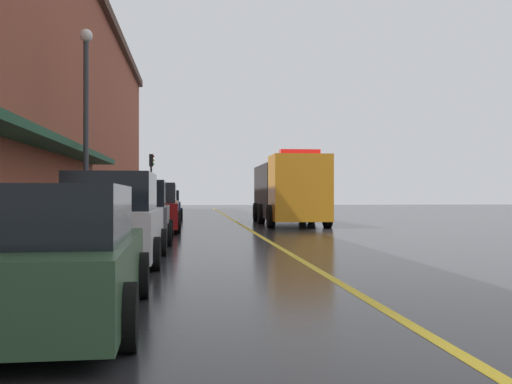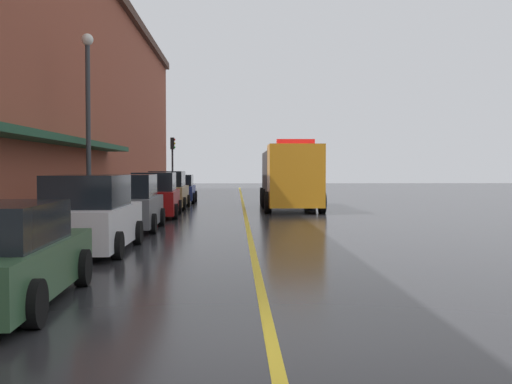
{
  "view_description": "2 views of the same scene",
  "coord_description": "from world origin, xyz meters",
  "px_view_note": "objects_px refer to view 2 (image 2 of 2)",
  "views": [
    {
      "loc": [
        -2.42,
        -4.76,
        1.44
      ],
      "look_at": [
        -0.19,
        15.99,
        1.53
      ],
      "focal_mm": 43.07,
      "sensor_mm": 36.0,
      "label": 1
    },
    {
      "loc": [
        -0.42,
        -7.08,
        2.04
      ],
      "look_at": [
        0.46,
        20.11,
        1.03
      ],
      "focal_mm": 43.85,
      "sensor_mm": 36.0,
      "label": 2
    }
  ],
  "objects_px": {
    "parking_meter_0": "(86,199)",
    "traffic_light_near": "(173,154)",
    "parked_car_5": "(179,189)",
    "parked_car_3": "(155,196)",
    "parked_car_2": "(128,204)",
    "parking_meter_1": "(129,190)",
    "parked_car_1": "(90,216)",
    "utility_truck": "(290,177)",
    "street_lamp_left": "(88,106)",
    "parked_car_4": "(168,191)"
  },
  "relations": [
    {
      "from": "parked_car_2",
      "to": "street_lamp_left",
      "type": "xyz_separation_m",
      "value": [
        -1.93,
        2.71,
        3.54
      ]
    },
    {
      "from": "traffic_light_near",
      "to": "parking_meter_0",
      "type": "bearing_deg",
      "value": -90.13
    },
    {
      "from": "parked_car_3",
      "to": "parked_car_5",
      "type": "bearing_deg",
      "value": -2.08
    },
    {
      "from": "parked_car_4",
      "to": "street_lamp_left",
      "type": "height_order",
      "value": "street_lamp_left"
    },
    {
      "from": "parked_car_1",
      "to": "parked_car_2",
      "type": "height_order",
      "value": "parked_car_1"
    },
    {
      "from": "parked_car_3",
      "to": "traffic_light_near",
      "type": "bearing_deg",
      "value": 1.65
    },
    {
      "from": "parked_car_2",
      "to": "street_lamp_left",
      "type": "height_order",
      "value": "street_lamp_left"
    },
    {
      "from": "parked_car_1",
      "to": "parking_meter_1",
      "type": "xyz_separation_m",
      "value": [
        -1.34,
        13.51,
        0.18
      ]
    },
    {
      "from": "parking_meter_1",
      "to": "parked_car_2",
      "type": "bearing_deg",
      "value": -80.54
    },
    {
      "from": "parked_car_1",
      "to": "street_lamp_left",
      "type": "xyz_separation_m",
      "value": [
        -1.94,
        8.22,
        3.52
      ]
    },
    {
      "from": "utility_truck",
      "to": "parking_meter_0",
      "type": "xyz_separation_m",
      "value": [
        -7.68,
        -10.97,
        -0.56
      ]
    },
    {
      "from": "parked_car_5",
      "to": "traffic_light_near",
      "type": "height_order",
      "value": "traffic_light_near"
    },
    {
      "from": "parking_meter_0",
      "to": "parked_car_5",
      "type": "bearing_deg",
      "value": 85.14
    },
    {
      "from": "parking_meter_0",
      "to": "traffic_light_near",
      "type": "height_order",
      "value": "traffic_light_near"
    },
    {
      "from": "parked_car_5",
      "to": "parking_meter_1",
      "type": "height_order",
      "value": "parked_car_5"
    },
    {
      "from": "parked_car_1",
      "to": "traffic_light_near",
      "type": "relative_size",
      "value": 1.07
    },
    {
      "from": "parking_meter_0",
      "to": "street_lamp_left",
      "type": "relative_size",
      "value": 0.19
    },
    {
      "from": "parked_car_2",
      "to": "parking_meter_1",
      "type": "height_order",
      "value": "parked_car_2"
    },
    {
      "from": "parked_car_2",
      "to": "parked_car_4",
      "type": "relative_size",
      "value": 0.93
    },
    {
      "from": "parked_car_2",
      "to": "parked_car_4",
      "type": "height_order",
      "value": "parked_car_4"
    },
    {
      "from": "parked_car_1",
      "to": "traffic_light_near",
      "type": "distance_m",
      "value": 33.04
    },
    {
      "from": "parked_car_5",
      "to": "parking_meter_0",
      "type": "distance_m",
      "value": 17.53
    },
    {
      "from": "parked_car_3",
      "to": "parking_meter_1",
      "type": "height_order",
      "value": "parked_car_3"
    },
    {
      "from": "parked_car_3",
      "to": "utility_truck",
      "type": "height_order",
      "value": "utility_truck"
    },
    {
      "from": "utility_truck",
      "to": "street_lamp_left",
      "type": "xyz_separation_m",
      "value": [
        -8.28,
        -8.04,
        2.78
      ]
    },
    {
      "from": "parked_car_3",
      "to": "parking_meter_0",
      "type": "height_order",
      "value": "parked_car_3"
    },
    {
      "from": "parked_car_5",
      "to": "utility_truck",
      "type": "relative_size",
      "value": 0.51
    },
    {
      "from": "parked_car_2",
      "to": "traffic_light_near",
      "type": "xyz_separation_m",
      "value": [
        -1.27,
        27.43,
        2.29
      ]
    },
    {
      "from": "parking_meter_0",
      "to": "parked_car_3",
      "type": "bearing_deg",
      "value": 75.9
    },
    {
      "from": "parked_car_1",
      "to": "parking_meter_0",
      "type": "bearing_deg",
      "value": 14.38
    },
    {
      "from": "parked_car_2",
      "to": "traffic_light_near",
      "type": "bearing_deg",
      "value": 1.76
    },
    {
      "from": "parked_car_5",
      "to": "street_lamp_left",
      "type": "xyz_separation_m",
      "value": [
        -2.08,
        -14.53,
        3.61
      ]
    },
    {
      "from": "parked_car_5",
      "to": "street_lamp_left",
      "type": "height_order",
      "value": "street_lamp_left"
    },
    {
      "from": "parked_car_2",
      "to": "parked_car_1",
      "type": "bearing_deg",
      "value": 179.13
    },
    {
      "from": "parked_car_1",
      "to": "utility_truck",
      "type": "xyz_separation_m",
      "value": [
        6.34,
        16.26,
        0.74
      ]
    },
    {
      "from": "parked_car_2",
      "to": "parked_car_3",
      "type": "xyz_separation_m",
      "value": [
        0.16,
        5.73,
        0.02
      ]
    },
    {
      "from": "parked_car_4",
      "to": "traffic_light_near",
      "type": "relative_size",
      "value": 1.08
    },
    {
      "from": "parked_car_3",
      "to": "parking_meter_0",
      "type": "bearing_deg",
      "value": 163.77
    },
    {
      "from": "parked_car_1",
      "to": "utility_truck",
      "type": "distance_m",
      "value": 17.47
    },
    {
      "from": "street_lamp_left",
      "to": "parked_car_2",
      "type": "bearing_deg",
      "value": -54.54
    },
    {
      "from": "parked_car_1",
      "to": "parked_car_3",
      "type": "bearing_deg",
      "value": -0.61
    },
    {
      "from": "parked_car_2",
      "to": "utility_truck",
      "type": "distance_m",
      "value": 12.51
    },
    {
      "from": "street_lamp_left",
      "to": "utility_truck",
      "type": "bearing_deg",
      "value": 44.16
    },
    {
      "from": "parked_car_1",
      "to": "street_lamp_left",
      "type": "height_order",
      "value": "street_lamp_left"
    },
    {
      "from": "parked_car_2",
      "to": "street_lamp_left",
      "type": "distance_m",
      "value": 4.86
    },
    {
      "from": "parked_car_1",
      "to": "parking_meter_1",
      "type": "distance_m",
      "value": 13.58
    },
    {
      "from": "parked_car_2",
      "to": "parking_meter_1",
      "type": "distance_m",
      "value": 8.12
    },
    {
      "from": "parked_car_2",
      "to": "utility_truck",
      "type": "bearing_deg",
      "value": -31.43
    },
    {
      "from": "utility_truck",
      "to": "traffic_light_near",
      "type": "relative_size",
      "value": 2.04
    },
    {
      "from": "parked_car_5",
      "to": "parking_meter_0",
      "type": "xyz_separation_m",
      "value": [
        -1.48,
        -17.46,
        0.27
      ]
    }
  ]
}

